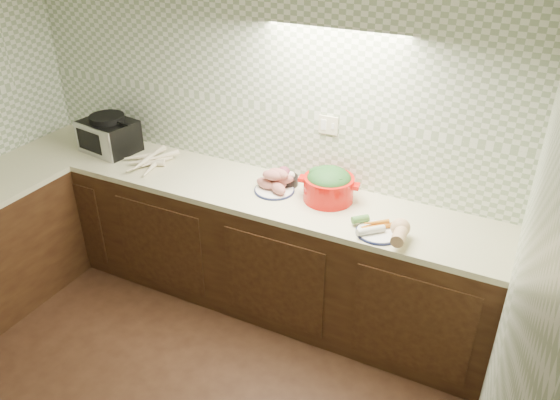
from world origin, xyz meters
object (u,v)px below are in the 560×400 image
at_px(sweet_potato_plate, 275,182).
at_px(veg_plate, 388,229).
at_px(dutch_oven, 329,185).
at_px(toaster_oven, 109,134).
at_px(onion_bowl, 286,178).
at_px(parsnip_pile, 153,161).

distance_m(sweet_potato_plate, veg_plate, 0.84).
xyz_separation_m(sweet_potato_plate, dutch_oven, (0.36, 0.05, 0.05)).
relative_size(toaster_oven, veg_plate, 1.19).
height_order(onion_bowl, dutch_oven, dutch_oven).
bearing_deg(parsnip_pile, dutch_oven, 4.22).
bearing_deg(veg_plate, parsnip_pile, 175.65).
distance_m(toaster_oven, onion_bowl, 1.44).
height_order(sweet_potato_plate, dutch_oven, dutch_oven).
distance_m(parsnip_pile, dutch_oven, 1.33).
xyz_separation_m(parsnip_pile, veg_plate, (1.78, -0.14, 0.01)).
distance_m(parsnip_pile, veg_plate, 1.79).
distance_m(toaster_oven, sweet_potato_plate, 1.41).
xyz_separation_m(toaster_oven, veg_plate, (2.23, -0.20, -0.09)).
relative_size(toaster_oven, sweet_potato_plate, 1.62).
height_order(parsnip_pile, onion_bowl, onion_bowl).
height_order(dutch_oven, veg_plate, dutch_oven).
xyz_separation_m(dutch_oven, veg_plate, (0.46, -0.23, -0.06)).
distance_m(toaster_oven, parsnip_pile, 0.46).
height_order(sweet_potato_plate, veg_plate, sweet_potato_plate).
bearing_deg(dutch_oven, onion_bowl, 160.32).
bearing_deg(sweet_potato_plate, dutch_oven, 7.27).
xyz_separation_m(sweet_potato_plate, onion_bowl, (0.02, 0.11, -0.02)).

